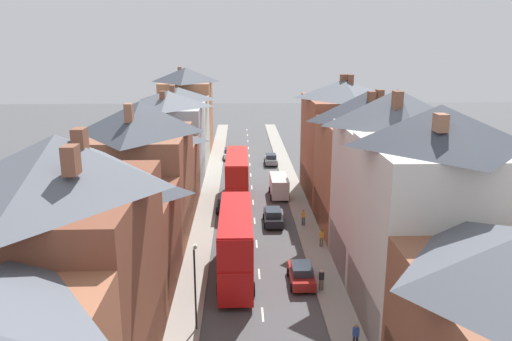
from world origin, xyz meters
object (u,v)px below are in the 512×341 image
delivery_van (279,185)px  pedestrian_mid_right (322,237)px  car_near_blue (229,153)px  double_decker_bus_lead (236,243)px  car_parked_left_a (301,274)px  pedestrian_far_left (303,217)px  pedestrian_near_right (356,335)px  car_near_silver (225,203)px  car_mid_black (271,159)px  street_lamp (195,283)px  car_parked_left_b (273,216)px  double_decker_bus_mid_street (237,176)px  pedestrian_mid_left (321,279)px

delivery_van → pedestrian_mid_right: bearing=-80.4°
car_near_blue → double_decker_bus_lead: bearing=-88.2°
car_parked_left_a → delivery_van: (0.00, 21.89, 0.53)m
pedestrian_far_left → pedestrian_near_right: bearing=-88.6°
car_near_silver → pedestrian_near_right: size_ratio=2.38×
double_decker_bus_lead → car_near_silver: double_decker_bus_lead is taller
double_decker_bus_lead → car_near_blue: size_ratio=2.53×
car_mid_black → street_lamp: 44.09m
car_mid_black → street_lamp: street_lamp is taller
double_decker_bus_lead → car_parked_left_a: (4.91, -1.38, -2.00)m
pedestrian_far_left → car_mid_black: bearing=93.7°
car_parked_left_b → pedestrian_near_right: bearing=-80.7°
pedestrian_far_left → street_lamp: (-8.99, -17.88, 2.21)m
car_near_silver → car_near_blue: bearing=90.0°
car_parked_left_a → pedestrian_far_left: 12.08m
double_decker_bus_lead → car_parked_left_a: size_ratio=2.66×
double_decker_bus_lead → double_decker_bus_mid_street: bearing=90.0°
pedestrian_mid_left → pedestrian_far_left: same height
car_parked_left_b → street_lamp: street_lamp is taller
car_near_silver → pedestrian_mid_left: 19.87m
car_near_blue → pedestrian_mid_left: pedestrian_mid_left is taller
double_decker_bus_mid_street → pedestrian_mid_right: (7.49, -14.00, -1.78)m
car_near_silver → street_lamp: size_ratio=0.70×
double_decker_bus_mid_street → pedestrian_near_right: (7.07, -29.15, -1.78)m
car_parked_left_b → car_near_silver: bearing=137.9°
delivery_van → pedestrian_far_left: size_ratio=3.23×
pedestrian_near_right → double_decker_bus_lead: bearing=125.7°
car_parked_left_a → pedestrian_mid_right: 7.17m
pedestrian_near_right → car_parked_left_a: bearing=104.3°
delivery_van → pedestrian_near_right: bearing=-85.9°
pedestrian_mid_right → street_lamp: street_lamp is taller
car_mid_black → street_lamp: size_ratio=0.69×
car_near_blue → pedestrian_far_left: (7.84, -29.95, 0.20)m
pedestrian_mid_left → street_lamp: 10.05m
delivery_van → pedestrian_far_left: (1.64, -9.92, -0.30)m
double_decker_bus_mid_street → street_lamp: size_ratio=1.96×
car_near_silver → car_mid_black: car_mid_black is taller
double_decker_bus_mid_street → pedestrian_near_right: bearing=-76.4°
car_parked_left_a → pedestrian_mid_left: pedestrian_mid_left is taller
car_parked_left_b → delivery_van: bearing=82.0°
car_parked_left_a → car_near_silver: bearing=109.9°
double_decker_bus_lead → pedestrian_near_right: size_ratio=6.71×
pedestrian_near_right → street_lamp: (-9.51, 2.54, 2.21)m
double_decker_bus_lead → street_lamp: (-2.44, -7.29, 0.43)m
car_near_blue → pedestrian_far_left: 30.96m
double_decker_bus_lead → pedestrian_far_left: bearing=58.3°
double_decker_bus_lead → delivery_van: double_decker_bus_lead is taller
pedestrian_near_right → street_lamp: bearing=165.0°
double_decker_bus_lead → pedestrian_mid_right: double_decker_bus_lead is taller
double_decker_bus_lead → street_lamp: street_lamp is taller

